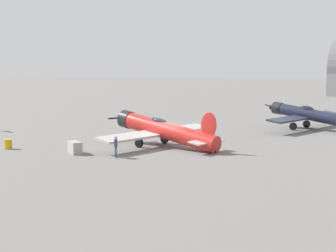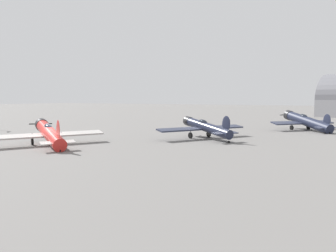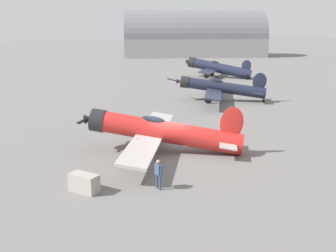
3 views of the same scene
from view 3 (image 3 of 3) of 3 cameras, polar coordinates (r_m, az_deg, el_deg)
The scene contains 7 objects.
ground_plane at distance 27.06m, azimuth -0.00°, elevation -3.70°, with size 400.00×400.00×0.00m, color slate.
airplane_foreground at distance 26.72m, azimuth -1.10°, elevation -0.78°, with size 11.78×10.33×3.33m.
airplane_mid_apron at distance 45.03m, azimuth 7.30°, elevation 5.48°, with size 11.96×9.56×3.32m.
airplane_far_line at distance 65.70m, azimuth 6.97°, elevation 8.19°, with size 9.84×9.84×3.30m.
ground_crew_mechanic at distance 20.81m, azimuth -1.37°, elevation -6.46°, with size 0.62×0.29×1.61m.
equipment_crate at distance 21.13m, azimuth -11.82°, elevation -7.91°, with size 1.69×1.49×0.95m.
distant_hangar at distance 110.55m, azimuth 3.66°, elevation 12.02°, with size 26.90×39.49×14.61m.
Camera 3 is at (23.35, -10.83, 8.33)m, focal length 42.96 mm.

